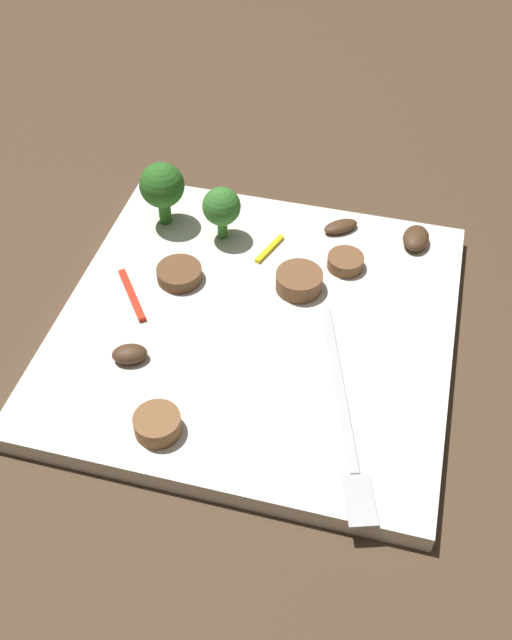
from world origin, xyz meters
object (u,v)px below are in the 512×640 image
(sausage_slice_0, at_px, (299,281))
(pepper_strip_1, at_px, (270,249))
(sausage_slice_2, at_px, (345,262))
(broccoli_floret_1, at_px, (162,186))
(sausage_slice_3, at_px, (157,424))
(mushroom_1, at_px, (416,238))
(fork, at_px, (345,420))
(plate, at_px, (256,327))
(broccoli_floret_0, at_px, (222,207))
(sausage_slice_1, at_px, (179,274))
(mushroom_0, at_px, (130,354))
(pepper_strip_0, at_px, (133,293))
(mushroom_2, at_px, (341,226))

(sausage_slice_0, xyz_separation_m, pepper_strip_1, (-0.04, -0.03, -0.01))
(sausage_slice_2, bearing_deg, broccoli_floret_1, -96.74)
(sausage_slice_3, height_order, mushroom_1, sausage_slice_3)
(fork, relative_size, sausage_slice_0, 4.86)
(plate, height_order, pepper_strip_1, pepper_strip_1)
(broccoli_floret_0, xyz_separation_m, sausage_slice_3, (0.20, 0.01, -0.02))
(fork, bearing_deg, pepper_strip_1, -167.98)
(sausage_slice_1, bearing_deg, mushroom_0, -5.01)
(plate, distance_m, sausage_slice_2, 0.09)
(broccoli_floret_0, distance_m, mushroom_1, 0.16)
(broccoli_floret_1, distance_m, pepper_strip_1, 0.10)
(plate, bearing_deg, broccoli_floret_1, -132.02)
(pepper_strip_1, bearing_deg, plate, 6.28)
(broccoli_floret_1, bearing_deg, sausage_slice_0, 67.85)
(broccoli_floret_1, height_order, pepper_strip_1, broccoli_floret_1)
(sausage_slice_2, bearing_deg, sausage_slice_3, -26.27)
(mushroom_1, bearing_deg, plate, -42.31)
(mushroom_1, height_order, pepper_strip_1, mushroom_1)
(broccoli_floret_1, bearing_deg, sausage_slice_2, 83.26)
(broccoli_floret_0, distance_m, sausage_slice_0, 0.09)
(sausage_slice_1, bearing_deg, broccoli_floret_1, -152.27)
(plate, xyz_separation_m, mushroom_0, (0.06, -0.08, 0.01))
(broccoli_floret_0, xyz_separation_m, pepper_strip_0, (0.08, -0.05, -0.03))
(plate, height_order, sausage_slice_3, sausage_slice_3)
(mushroom_1, height_order, pepper_strip_0, mushroom_1)
(broccoli_floret_1, distance_m, mushroom_1, 0.21)
(plate, xyz_separation_m, mushroom_1, (-0.12, 0.11, 0.01))
(sausage_slice_2, distance_m, mushroom_2, 0.04)
(sausage_slice_2, height_order, mushroom_1, mushroom_1)
(plate, xyz_separation_m, sausage_slice_1, (-0.03, -0.07, 0.01))
(plate, xyz_separation_m, sausage_slice_2, (-0.07, 0.05, 0.01))
(sausage_slice_2, distance_m, sausage_slice_3, 0.21)
(mushroom_1, bearing_deg, pepper_strip_0, -60.86)
(fork, xyz_separation_m, mushroom_0, (-0.02, -0.16, 0.00))
(sausage_slice_0, relative_size, sausage_slice_1, 1.02)
(broccoli_floret_1, relative_size, sausage_slice_1, 1.59)
(mushroom_1, height_order, mushroom_2, mushroom_1)
(mushroom_2, height_order, pepper_strip_0, mushroom_2)
(plate, height_order, pepper_strip_0, pepper_strip_0)
(mushroom_2, bearing_deg, mushroom_1, 88.25)
(mushroom_2, xyz_separation_m, pepper_strip_0, (0.11, -0.14, -0.00))
(pepper_strip_0, bearing_deg, broccoli_floret_1, -176.98)
(sausage_slice_2, height_order, mushroom_0, mushroom_0)
(sausage_slice_2, relative_size, mushroom_1, 0.95)
(broccoli_floret_0, bearing_deg, sausage_slice_0, 58.85)
(sausage_slice_1, bearing_deg, mushroom_1, 116.67)
(broccoli_floret_0, distance_m, pepper_strip_0, 0.10)
(broccoli_floret_1, relative_size, mushroom_1, 1.84)
(sausage_slice_3, bearing_deg, pepper_strip_1, 171.41)
(sausage_slice_0, bearing_deg, mushroom_0, -45.04)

